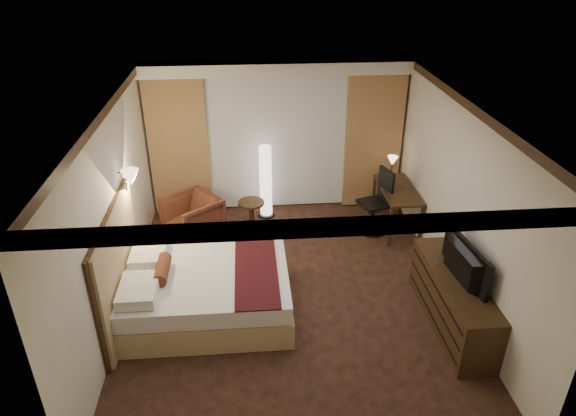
{
  "coord_description": "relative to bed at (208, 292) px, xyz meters",
  "views": [
    {
      "loc": [
        -0.53,
        -5.81,
        4.46
      ],
      "look_at": [
        0.0,
        0.4,
        1.15
      ],
      "focal_mm": 32.0,
      "sensor_mm": 36.0,
      "label": 1
    }
  ],
  "objects": [
    {
      "name": "floor",
      "position": [
        1.12,
        0.28,
        -0.31
      ],
      "size": [
        4.5,
        5.5,
        0.01
      ],
      "primitive_type": "cube",
      "color": "black",
      "rests_on": "ground"
    },
    {
      "name": "ceiling",
      "position": [
        1.12,
        0.28,
        2.39
      ],
      "size": [
        4.5,
        5.5,
        0.01
      ],
      "primitive_type": "cube",
      "color": "white",
      "rests_on": "back_wall"
    },
    {
      "name": "back_wall",
      "position": [
        1.12,
        3.03,
        1.04
      ],
      "size": [
        4.5,
        0.02,
        2.7
      ],
      "primitive_type": "cube",
      "color": "beige",
      "rests_on": "floor"
    },
    {
      "name": "left_wall",
      "position": [
        -1.13,
        0.28,
        1.04
      ],
      "size": [
        0.02,
        5.5,
        2.7
      ],
      "primitive_type": "cube",
      "color": "beige",
      "rests_on": "floor"
    },
    {
      "name": "right_wall",
      "position": [
        3.37,
        0.28,
        1.04
      ],
      "size": [
        0.02,
        5.5,
        2.7
      ],
      "primitive_type": "cube",
      "color": "beige",
      "rests_on": "floor"
    },
    {
      "name": "crown_molding",
      "position": [
        1.12,
        0.28,
        2.33
      ],
      "size": [
        4.5,
        5.5,
        0.12
      ],
      "primitive_type": null,
      "color": "black",
      "rests_on": "ceiling"
    },
    {
      "name": "soffit",
      "position": [
        1.12,
        2.78,
        2.29
      ],
      "size": [
        4.5,
        0.5,
        0.2
      ],
      "primitive_type": "cube",
      "color": "white",
      "rests_on": "ceiling"
    },
    {
      "name": "curtain_sheer",
      "position": [
        1.12,
        2.95,
        0.94
      ],
      "size": [
        2.48,
        0.04,
        2.45
      ],
      "primitive_type": "cube",
      "color": "silver",
      "rests_on": "back_wall"
    },
    {
      "name": "curtain_left_drape",
      "position": [
        -0.58,
        2.89,
        0.94
      ],
      "size": [
        1.0,
        0.14,
        2.45
      ],
      "primitive_type": "cube",
      "color": "#AA784D",
      "rests_on": "back_wall"
    },
    {
      "name": "curtain_right_drape",
      "position": [
        2.82,
        2.89,
        0.94
      ],
      "size": [
        1.0,
        0.14,
        2.45
      ],
      "primitive_type": "cube",
      "color": "#AA784D",
      "rests_on": "back_wall"
    },
    {
      "name": "wall_sconce",
      "position": [
        -0.97,
        0.84,
        1.31
      ],
      "size": [
        0.24,
        0.24,
        0.24
      ],
      "primitive_type": null,
      "color": "white",
      "rests_on": "left_wall"
    },
    {
      "name": "bed",
      "position": [
        0.0,
        0.0,
        0.0
      ],
      "size": [
        2.14,
        1.67,
        0.63
      ],
      "primitive_type": null,
      "color": "white",
      "rests_on": "floor"
    },
    {
      "name": "headboard",
      "position": [
        -1.08,
        -0.0,
        0.44
      ],
      "size": [
        0.12,
        1.97,
        1.5
      ],
      "primitive_type": null,
      "color": "tan",
      "rests_on": "floor"
    },
    {
      "name": "armchair",
      "position": [
        -0.35,
        1.93,
        0.09
      ],
      "size": [
        1.07,
        1.08,
        0.81
      ],
      "primitive_type": "imported",
      "rotation": [
        0.0,
        0.0,
        -0.92
      ],
      "color": "#4B2216",
      "rests_on": "floor"
    },
    {
      "name": "side_table",
      "position": [
        0.62,
        2.21,
        -0.07
      ],
      "size": [
        0.44,
        0.44,
        0.49
      ],
      "primitive_type": null,
      "color": "black",
      "rests_on": "floor"
    },
    {
      "name": "floor_lamp",
      "position": [
        0.89,
        2.59,
        0.36
      ],
      "size": [
        0.28,
        0.28,
        1.34
      ],
      "primitive_type": null,
      "color": "white",
      "rests_on": "floor"
    },
    {
      "name": "desk",
      "position": [
        3.07,
        1.97,
        0.06
      ],
      "size": [
        0.55,
        1.25,
        0.75
      ],
      "primitive_type": null,
      "color": "black",
      "rests_on": "floor"
    },
    {
      "name": "desk_lamp",
      "position": [
        3.07,
        2.44,
        0.61
      ],
      "size": [
        0.18,
        0.18,
        0.34
      ],
      "primitive_type": null,
      "color": "#FFD899",
      "rests_on": "desk"
    },
    {
      "name": "office_chair",
      "position": [
        2.66,
        1.92,
        0.24
      ],
      "size": [
        0.67,
        0.67,
        1.1
      ],
      "primitive_type": null,
      "rotation": [
        0.0,
        0.0,
        0.32
      ],
      "color": "black",
      "rests_on": "floor"
    },
    {
      "name": "dresser",
      "position": [
        3.12,
        -0.52,
        0.05
      ],
      "size": [
        0.5,
        1.88,
        0.73
      ],
      "primitive_type": null,
      "color": "black",
      "rests_on": "floor"
    },
    {
      "name": "television",
      "position": [
        3.09,
        -0.52,
        0.73
      ],
      "size": [
        0.72,
        1.13,
        0.14
      ],
      "primitive_type": "imported",
      "rotation": [
        0.0,
        0.0,
        1.67
      ],
      "color": "black",
      "rests_on": "dresser"
    }
  ]
}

